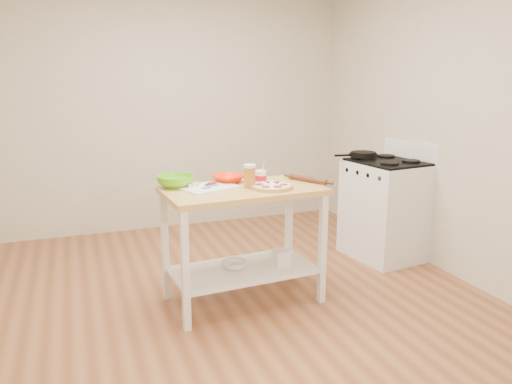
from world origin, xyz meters
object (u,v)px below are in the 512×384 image
object	(u,v)px
pizza	(271,186)
yogurt_tub	(261,178)
beer_pint	(250,176)
shelf_glass_bowl	(235,265)
gas_stove	(385,209)
knife	(178,184)
orange_bowl	(228,178)
green_bowl	(175,181)
spatula	(210,187)
rolling_pin	(308,180)
shelf_bin	(281,257)
skillet	(363,155)
cutting_board	(208,187)
prep_island	(243,220)

from	to	relation	value
pizza	yogurt_tub	world-z (taller)	yogurt_tub
beer_pint	shelf_glass_bowl	xyz separation A→B (m)	(-0.11, 0.04, -0.70)
gas_stove	knife	size ratio (longest dim) A/B	4.11
orange_bowl	green_bowl	world-z (taller)	green_bowl
gas_stove	yogurt_tub	distance (m)	1.55
spatula	rolling_pin	bearing A→B (deg)	-23.15
knife	yogurt_tub	world-z (taller)	yogurt_tub
green_bowl	yogurt_tub	xyz separation A→B (m)	(0.63, -0.15, 0.01)
spatula	knife	distance (m)	0.25
yogurt_tub	shelf_bin	size ratio (longest dim) A/B	1.66
pizza	shelf_bin	size ratio (longest dim) A/B	2.69
skillet	green_bowl	bearing A→B (deg)	-158.13
cutting_board	rolling_pin	world-z (taller)	rolling_pin
prep_island	rolling_pin	bearing A→B (deg)	1.92
rolling_pin	green_bowl	bearing A→B (deg)	168.99
cutting_board	shelf_bin	bearing A→B (deg)	-29.87
pizza	skillet	bearing A→B (deg)	30.53
spatula	green_bowl	distance (m)	0.27
cutting_board	shelf_bin	size ratio (longest dim) A/B	4.05
rolling_pin	shelf_bin	xyz separation A→B (m)	(-0.23, -0.03, -0.60)
knife	shelf_glass_bowl	size ratio (longest dim) A/B	1.38
cutting_board	shelf_glass_bowl	bearing A→B (deg)	-38.94
green_bowl	pizza	bearing A→B (deg)	-24.22
prep_island	cutting_board	size ratio (longest dim) A/B	2.54
prep_island	gas_stove	bearing A→B (deg)	15.79
pizza	shelf_bin	world-z (taller)	pizza
gas_stove	green_bowl	world-z (taller)	gas_stove
skillet	orange_bowl	distance (m)	1.53
prep_island	orange_bowl	world-z (taller)	orange_bowl
spatula	shelf_bin	distance (m)	0.81
beer_pint	knife	bearing A→B (deg)	155.83
green_bowl	knife	bearing A→B (deg)	-1.99
prep_island	yogurt_tub	distance (m)	0.35
skillet	pizza	xyz separation A→B (m)	(-1.24, -0.73, -0.06)
yogurt_tub	orange_bowl	bearing A→B (deg)	139.53
prep_island	skillet	xyz separation A→B (m)	(1.43, 0.65, 0.33)
gas_stove	yogurt_tub	size ratio (longest dim) A/B	5.71
cutting_board	shelf_glass_bowl	world-z (taller)	cutting_board
green_bowl	rolling_pin	distance (m)	1.02
knife	shelf_bin	world-z (taller)	knife
shelf_glass_bowl	yogurt_tub	bearing A→B (deg)	8.89
yogurt_tub	green_bowl	bearing A→B (deg)	166.53
shelf_glass_bowl	orange_bowl	bearing A→B (deg)	83.76
orange_bowl	beer_pint	world-z (taller)	beer_pint
gas_stove	green_bowl	size ratio (longest dim) A/B	4.00
spatula	skillet	bearing A→B (deg)	-0.61
gas_stove	beer_pint	world-z (taller)	gas_stove
shelf_glass_bowl	green_bowl	bearing A→B (deg)	155.10
prep_island	pizza	world-z (taller)	pizza
skillet	rolling_pin	distance (m)	1.09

